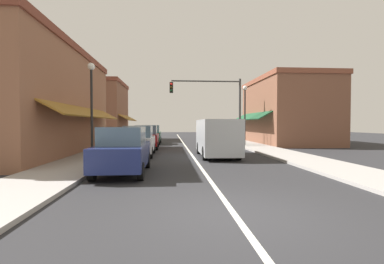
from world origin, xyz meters
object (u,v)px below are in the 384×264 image
van_in_lane (217,137)px  traffic_signal_mast_arm (215,99)px  parked_car_nearest_left (123,151)px  parked_car_third_left (147,137)px  parked_car_second_left (139,141)px  street_lamp_left_near (92,95)px  street_lamp_right_mid (245,106)px  parked_car_far_left (151,135)px

van_in_lane → traffic_signal_mast_arm: traffic_signal_mast_arm is taller
parked_car_nearest_left → parked_car_third_left: bearing=90.2°
parked_car_second_left → street_lamp_left_near: bearing=-131.1°
parked_car_second_left → van_in_lane: size_ratio=0.79×
parked_car_nearest_left → traffic_signal_mast_arm: size_ratio=0.66×
parked_car_nearest_left → traffic_signal_mast_arm: traffic_signal_mast_arm is taller
street_lamp_left_near → street_lamp_right_mid: bearing=39.5°
van_in_lane → parked_car_far_left: bearing=113.4°
parked_car_nearest_left → street_lamp_right_mid: street_lamp_right_mid is taller
van_in_lane → street_lamp_left_near: size_ratio=1.06×
parked_car_nearest_left → street_lamp_left_near: (-2.11, 3.61, 2.41)m
van_in_lane → parked_car_second_left: bearing=171.3°
parked_car_nearest_left → parked_car_far_left: same height
parked_car_far_left → street_lamp_right_mid: 9.10m
street_lamp_right_mid → parked_car_far_left: bearing=153.9°
parked_car_nearest_left → parked_car_far_left: size_ratio=1.00×
parked_car_nearest_left → van_in_lane: 6.86m
parked_car_nearest_left → street_lamp_left_near: street_lamp_left_near is taller
parked_car_far_left → van_in_lane: (4.42, -10.50, 0.27)m
parked_car_far_left → van_in_lane: bearing=-66.9°
parked_car_second_left → street_lamp_left_near: size_ratio=0.84×
van_in_lane → street_lamp_left_near: bearing=-165.7°
street_lamp_left_near → parked_car_nearest_left: bearing=-59.6°
parked_car_far_left → street_lamp_right_mid: street_lamp_right_mid is taller
van_in_lane → street_lamp_left_near: (-6.56, -1.60, 2.14)m
parked_car_second_left → parked_car_third_left: bearing=89.2°
parked_car_far_left → traffic_signal_mast_arm: (5.69, -2.29, 3.16)m
parked_car_third_left → van_in_lane: (4.44, -5.51, 0.27)m
van_in_lane → street_lamp_right_mid: street_lamp_right_mid is taller
traffic_signal_mast_arm → van_in_lane: bearing=-98.7°
traffic_signal_mast_arm → street_lamp_right_mid: (2.18, -1.56, -0.69)m
parked_car_far_left → street_lamp_left_near: street_lamp_left_near is taller
parked_car_second_left → parked_car_third_left: same height
parked_car_third_left → street_lamp_right_mid: street_lamp_right_mid is taller
parked_car_far_left → traffic_signal_mast_arm: 6.90m
parked_car_second_left → street_lamp_right_mid: size_ratio=0.82×
parked_car_nearest_left → van_in_lane: bearing=49.8°
parked_car_second_left → traffic_signal_mast_arm: traffic_signal_mast_arm is taller
van_in_lane → parked_car_nearest_left: bearing=-129.9°
parked_car_nearest_left → parked_car_third_left: size_ratio=1.00×
street_lamp_right_mid → traffic_signal_mast_arm: bearing=144.5°
traffic_signal_mast_arm → street_lamp_left_near: (-7.83, -9.81, -0.75)m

